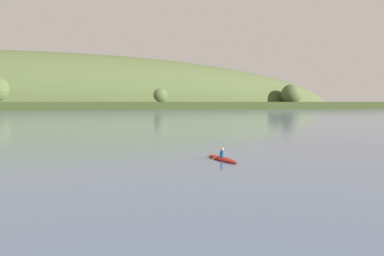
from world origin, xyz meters
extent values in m
cube|color=#35401E|center=(27.70, 229.93, 2.10)|extent=(499.45, 71.59, 4.19)
ellipsoid|color=#4C5B33|center=(-43.18, 243.03, 0.00)|extent=(400.70, 79.88, 66.33)
sphere|color=#4C5B33|center=(30.93, 222.09, 7.44)|extent=(9.29, 9.29, 9.29)
sphere|color=#4C5B33|center=(114.95, 226.32, 8.73)|extent=(12.96, 12.96, 12.96)
ellipsoid|color=maroon|center=(4.26, 26.03, 0.07)|extent=(1.50, 4.43, 0.30)
cylinder|color=navy|center=(4.26, 26.03, 0.41)|extent=(0.36, 0.36, 0.55)
sphere|color=tan|center=(4.26, 26.03, 0.80)|extent=(0.22, 0.22, 0.22)
cylinder|color=olive|center=(3.86, 26.07, 0.33)|extent=(1.24, 0.22, 0.89)
camera|label=1|loc=(-4.92, -2.02, 4.34)|focal=37.22mm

